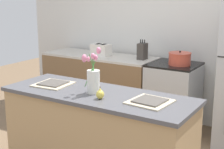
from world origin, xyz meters
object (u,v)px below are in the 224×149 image
flower_vase (93,78)px  pear_figurine (100,94)px  stove_range (173,97)px  toaster (101,50)px  cooking_pot (180,59)px  plate_setting_right (150,101)px  plate_setting_left (53,84)px  knife_block (142,51)px

flower_vase → pear_figurine: (0.15, -0.11, -0.09)m
stove_range → toaster: bearing=-177.8°
flower_vase → toaster: (-0.97, 1.58, -0.06)m
flower_vase → cooking_pot: bearing=82.5°
pear_figurine → cooking_pot: bearing=88.1°
pear_figurine → stove_range: bearing=90.7°
plate_setting_right → toaster: toaster is taller
pear_figurine → cooking_pot: (0.06, 1.70, 0.03)m
plate_setting_left → knife_block: (0.14, 1.64, 0.10)m
flower_vase → toaster: bearing=121.6°
flower_vase → plate_setting_left: (-0.49, 0.02, -0.13)m
stove_range → plate_setting_right: plate_setting_right is taller
plate_setting_right → toaster: (-1.52, 1.55, 0.07)m
stove_range → cooking_pot: size_ratio=3.15×
pear_figurine → knife_block: knife_block is taller
cooking_pot → pear_figurine: bearing=-91.9°
toaster → cooking_pot: size_ratio=0.99×
pear_figurine → knife_block: size_ratio=0.41×
stove_range → toaster: size_ratio=3.18×
flower_vase → plate_setting_right: 0.57m
pear_figurine → toaster: size_ratio=0.40×
pear_figurine → toaster: 2.03m
stove_range → knife_block: bearing=175.2°
flower_vase → pear_figurine: size_ratio=3.69×
cooking_pot → toaster: bearing=-179.5°
pear_figurine → plate_setting_left: 0.66m
flower_vase → stove_range: bearing=85.4°
plate_setting_left → knife_block: 1.64m
plate_setting_left → toaster: bearing=107.0°
flower_vase → plate_setting_right: flower_vase is taller
stove_range → flower_vase: bearing=-94.6°
plate_setting_right → toaster: bearing=134.5°
pear_figurine → toaster: (-1.12, 1.69, 0.04)m
plate_setting_right → cooking_pot: size_ratio=1.24×
stove_range → toaster: toaster is taller
cooking_pot → knife_block: (-0.56, 0.07, 0.03)m
pear_figurine → cooking_pot: cooking_pot is taller
stove_range → cooking_pot: 0.53m
plate_setting_right → knife_block: 1.87m
toaster → knife_block: bearing=7.7°
toaster → pear_figurine: bearing=-56.5°
stove_range → flower_vase: (-0.13, -1.62, 0.59)m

